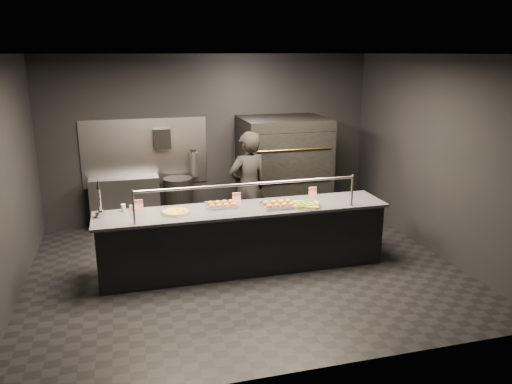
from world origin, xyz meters
TOP-DOWN VIEW (x-y plane):
  - room at (-0.02, 0.05)m, footprint 6.04×6.00m
  - service_counter at (0.00, -0.00)m, footprint 4.10×0.78m
  - pizza_oven at (1.20, 1.90)m, footprint 1.50×1.23m
  - prep_shelf at (-1.60, 2.32)m, footprint 1.20×0.35m
  - towel_dispenser at (-0.90, 2.39)m, footprint 0.30×0.20m
  - fire_extinguisher at (-0.35, 2.40)m, footprint 0.14×0.14m
  - beer_tap at (-1.93, 0.11)m, footprint 0.13×0.19m
  - round_pizza at (-0.95, 0.02)m, footprint 0.41×0.41m
  - slider_tray_a at (-0.28, 0.15)m, footprint 0.49×0.39m
  - slider_tray_b at (0.50, -0.06)m, footprint 0.52×0.41m
  - square_pizza at (0.86, -0.15)m, footprint 0.46×0.46m
  - condiment_jar at (-1.60, 0.28)m, footprint 0.15×0.06m
  - tent_cards at (-0.11, 0.28)m, footprint 2.68×0.04m
  - trash_bin at (-0.67, 2.17)m, footprint 0.52×0.52m
  - worker at (0.32, 1.02)m, footprint 0.76×0.60m

SIDE VIEW (x-z plane):
  - trash_bin at x=-0.67m, z-range 0.00..0.87m
  - prep_shelf at x=-1.60m, z-range 0.00..0.90m
  - service_counter at x=0.00m, z-range -0.22..1.15m
  - worker at x=0.32m, z-range 0.00..1.83m
  - round_pizza at x=-0.95m, z-range 0.92..0.95m
  - square_pizza at x=0.86m, z-range 0.92..0.96m
  - slider_tray_a at x=-0.28m, z-range 0.91..0.98m
  - slider_tray_b at x=0.50m, z-range 0.91..0.99m
  - pizza_oven at x=1.20m, z-range 0.01..1.92m
  - condiment_jar at x=-1.60m, z-range 0.92..1.02m
  - tent_cards at x=-0.11m, z-range 0.92..1.07m
  - fire_extinguisher at x=-0.35m, z-range 0.81..1.31m
  - beer_tap at x=-1.93m, z-range 0.81..1.32m
  - room at x=-0.02m, z-range 0.00..3.00m
  - towel_dispenser at x=-0.90m, z-range 1.38..1.73m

